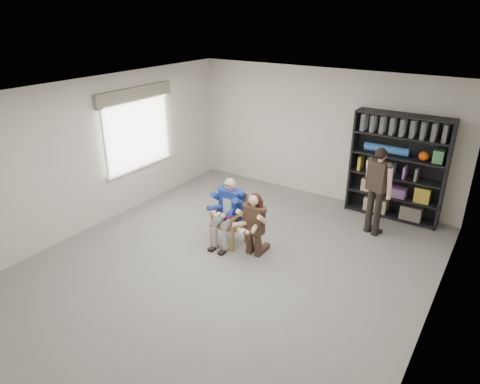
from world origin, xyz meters
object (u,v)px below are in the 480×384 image
Objects in this scene: seated_man at (229,212)px; bookshelf at (397,168)px; armchair at (229,219)px; kneeling_woman at (253,226)px; standing_man at (376,192)px.

bookshelf is at bearing 51.17° from seated_man.
kneeling_woman is at bearing -12.34° from armchair.
kneeling_woman is 0.55× the size of bookshelf.
bookshelf reaches higher than kneeling_woman.
armchair is 2.72m from standing_man.
standing_man is at bearing 40.68° from armchair.
armchair is 0.60m from kneeling_woman.
bookshelf is 1.25× the size of standing_man.
armchair is at bearing -117.21° from standing_man.
standing_man is (2.02, 1.78, 0.21)m from seated_man.
kneeling_woman is (0.58, -0.12, -0.05)m from seated_man.
armchair is at bearing 0.00° from seated_man.
standing_man is at bearing 52.12° from kneeling_woman.
seated_man is at bearing -117.21° from standing_man.
kneeling_woman is at bearing -105.77° from standing_man.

